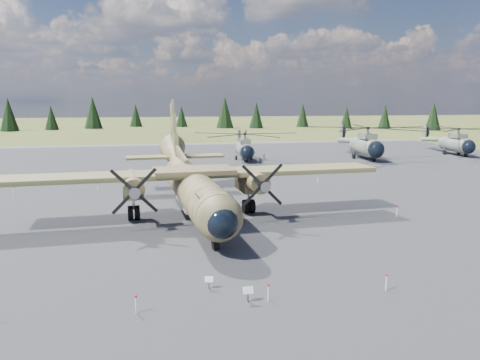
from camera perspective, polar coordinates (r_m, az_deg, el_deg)
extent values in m
plane|color=brown|center=(34.71, -5.76, -5.83)|extent=(500.00, 500.00, 0.00)
cube|color=slate|center=(44.38, -7.19, -2.45)|extent=(120.00, 120.00, 0.04)
cylinder|color=#404324|center=(36.65, -5.56, -1.17)|extent=(3.67, 18.79, 2.91)
sphere|color=#404324|center=(27.67, -2.53, -4.67)|extent=(2.96, 2.96, 2.85)
sphere|color=black|center=(27.14, -2.28, -5.06)|extent=(2.18, 2.18, 2.09)
cube|color=black|center=(29.08, -3.22, -2.40)|extent=(2.14, 1.74, 0.57)
cone|color=#404324|center=(48.49, -7.83, 2.72)|extent=(3.14, 7.25, 4.37)
cube|color=#919496|center=(37.90, -5.77, -2.66)|extent=(2.23, 6.30, 0.52)
cube|color=#32361C|center=(36.96, -5.71, 0.79)|extent=(30.22, 4.76, 0.36)
cube|color=#404324|center=(36.92, -5.72, 1.14)|extent=(6.38, 3.99, 0.36)
cylinder|color=#404324|center=(36.34, -12.92, -0.47)|extent=(1.78, 5.46, 1.56)
cube|color=#404324|center=(37.28, -12.91, -1.27)|extent=(1.70, 3.59, 0.83)
cone|color=gray|center=(33.02, -12.74, -1.46)|extent=(0.83, 0.97, 0.79)
cylinder|color=black|center=(37.64, -12.81, -3.91)|extent=(0.96, 1.18, 1.14)
cylinder|color=#404324|center=(37.73, 1.40, 0.14)|extent=(1.78, 5.46, 1.56)
cube|color=#404324|center=(38.63, 1.06, -0.65)|extent=(1.70, 3.59, 0.83)
cone|color=gray|center=(34.54, 2.93, -0.75)|extent=(0.83, 0.97, 0.79)
cylinder|color=black|center=(38.98, 1.06, -3.20)|extent=(0.96, 1.18, 1.14)
cube|color=#404324|center=(44.53, -7.25, 2.93)|extent=(0.61, 7.84, 1.74)
cube|color=#32361C|center=(49.00, -7.90, 2.85)|extent=(10.05, 2.69, 0.23)
cylinder|color=gray|center=(29.12, -3.03, -6.11)|extent=(0.15, 0.15, 0.93)
cylinder|color=black|center=(29.34, -3.02, -7.53)|extent=(0.40, 0.98, 0.97)
cylinder|color=#65685B|center=(73.07, 0.57, 3.67)|extent=(2.94, 6.73, 2.27)
sphere|color=black|center=(69.86, 0.88, 3.36)|extent=(2.29, 2.29, 2.08)
sphere|color=#65685B|center=(76.30, 0.29, 3.92)|extent=(2.29, 2.29, 2.08)
cube|color=#65685B|center=(72.58, 0.60, 4.78)|extent=(1.84, 3.05, 0.68)
cylinder|color=gray|center=(72.53, 0.60, 5.31)|extent=(0.36, 0.36, 0.91)
cylinder|color=#65685B|center=(79.63, 0.02, 4.39)|extent=(1.57, 7.78, 1.30)
cube|color=#65685B|center=(82.91, -0.23, 5.38)|extent=(0.33, 1.28, 2.18)
cylinder|color=black|center=(82.94, -0.01, 5.38)|extent=(0.30, 2.35, 2.36)
cylinder|color=black|center=(70.54, 0.82, 2.38)|extent=(0.32, 0.64, 0.62)
cylinder|color=black|center=(74.17, -0.47, 2.74)|extent=(0.35, 0.75, 0.73)
cylinder|color=gray|center=(74.11, -0.47, 3.10)|extent=(0.14, 0.14, 1.31)
cylinder|color=black|center=(74.44, 1.41, 2.76)|extent=(0.35, 0.75, 0.73)
cylinder|color=gray|center=(74.39, 1.41, 3.12)|extent=(0.14, 0.14, 1.31)
cylinder|color=#65685B|center=(77.08, 15.11, 3.91)|extent=(3.43, 8.09, 2.73)
sphere|color=black|center=(73.46, 16.25, 3.55)|extent=(2.73, 2.73, 2.51)
sphere|color=#65685B|center=(80.72, 14.07, 4.19)|extent=(2.73, 2.73, 2.51)
cube|color=#65685B|center=(76.53, 15.29, 5.18)|extent=(2.17, 3.65, 0.82)
cylinder|color=gray|center=(76.47, 15.31, 5.79)|extent=(0.43, 0.43, 1.09)
cylinder|color=#65685B|center=(84.52, 13.09, 4.72)|extent=(1.75, 9.38, 1.56)
cube|color=#65685B|center=(88.28, 12.22, 5.84)|extent=(0.38, 1.55, 2.62)
cylinder|color=black|center=(88.40, 12.45, 5.84)|extent=(0.32, 2.84, 2.84)
cylinder|color=black|center=(74.23, 16.00, 2.43)|extent=(0.37, 0.77, 0.74)
cylinder|color=black|center=(77.92, 13.69, 2.85)|extent=(0.41, 0.90, 0.87)
cylinder|color=gray|center=(77.86, 13.71, 3.27)|extent=(0.17, 0.17, 1.59)
cylinder|color=black|center=(79.00, 15.70, 2.85)|extent=(0.41, 0.90, 0.87)
cylinder|color=gray|center=(78.94, 15.72, 3.27)|extent=(0.17, 0.17, 1.59)
cylinder|color=#65685B|center=(88.71, 24.84, 3.92)|extent=(3.07, 7.27, 2.46)
sphere|color=black|center=(85.74, 26.08, 3.64)|extent=(2.45, 2.45, 2.26)
sphere|color=#65685B|center=(91.73, 23.68, 4.16)|extent=(2.45, 2.45, 2.26)
cube|color=#65685B|center=(88.26, 25.05, 4.91)|extent=(1.94, 3.28, 0.74)
cylinder|color=gray|center=(88.22, 25.08, 5.39)|extent=(0.38, 0.38, 0.98)
cylinder|color=#65685B|center=(94.88, 22.57, 4.60)|extent=(1.56, 8.44, 1.41)
cube|color=#65685B|center=(98.01, 21.56, 5.52)|extent=(0.34, 1.39, 2.36)
cylinder|color=black|center=(98.18, 21.73, 5.51)|extent=(0.28, 2.55, 2.56)
cylinder|color=black|center=(86.36, 25.80, 2.77)|extent=(0.33, 0.69, 0.67)
cylinder|color=black|center=(89.16, 23.65, 3.11)|extent=(0.36, 0.81, 0.79)
cylinder|color=gray|center=(89.11, 23.68, 3.44)|extent=(0.15, 0.15, 1.43)
cylinder|color=black|center=(90.54, 25.10, 3.09)|extent=(0.36, 0.81, 0.79)
cylinder|color=gray|center=(90.49, 25.13, 3.42)|extent=(0.15, 0.15, 1.43)
cube|color=gray|center=(23.78, -3.81, -12.50)|extent=(0.09, 0.09, 0.52)
cube|color=silver|center=(23.64, -3.80, -11.98)|extent=(0.45, 0.27, 0.29)
cube|color=gray|center=(22.30, 0.95, -13.92)|extent=(0.09, 0.09, 0.60)
cube|color=silver|center=(22.14, 0.98, -13.28)|extent=(0.49, 0.21, 0.34)
cylinder|color=silver|center=(21.64, -12.55, -14.63)|extent=(0.07, 0.07, 0.80)
cylinder|color=red|center=(21.49, -12.59, -13.66)|extent=(0.12, 0.12, 0.10)
cylinder|color=silver|center=(22.35, 3.48, -13.61)|extent=(0.07, 0.07, 0.80)
cylinder|color=red|center=(22.19, 3.49, -12.66)|extent=(0.12, 0.12, 0.10)
cylinder|color=silver|center=(24.54, 17.41, -11.87)|extent=(0.07, 0.07, 0.80)
cylinder|color=red|center=(24.40, 17.45, -11.00)|extent=(0.12, 0.12, 0.10)
cylinder|color=silver|center=(51.57, -25.82, -1.21)|extent=(0.07, 0.07, 0.80)
cylinder|color=red|center=(51.50, -25.85, -0.77)|extent=(0.12, 0.12, 0.10)
cylinder|color=silver|center=(50.25, -16.93, -0.92)|extent=(0.07, 0.07, 0.80)
cylinder|color=red|center=(50.18, -16.95, -0.47)|extent=(0.12, 0.12, 0.10)
cylinder|color=silver|center=(50.18, -7.80, -0.61)|extent=(0.07, 0.07, 0.80)
cylinder|color=red|center=(50.11, -7.81, -0.16)|extent=(0.12, 0.12, 0.10)
cylinder|color=silver|center=(51.37, 1.13, -0.28)|extent=(0.07, 0.07, 0.80)
cylinder|color=red|center=(51.31, 1.13, 0.16)|extent=(0.12, 0.12, 0.10)
cylinder|color=silver|center=(53.74, 9.46, 0.03)|extent=(0.07, 0.07, 0.80)
cylinder|color=red|center=(53.68, 9.48, 0.45)|extent=(0.12, 0.12, 0.10)
cylinder|color=silver|center=(39.84, 18.59, -3.68)|extent=(0.07, 0.07, 0.80)
cylinder|color=red|center=(39.76, 18.62, -3.12)|extent=(0.12, 0.12, 0.10)
cone|color=black|center=(163.34, 22.50, 7.21)|extent=(5.04, 5.04, 9.01)
cone|color=black|center=(169.51, 17.24, 7.40)|extent=(4.50, 4.50, 8.03)
cone|color=black|center=(166.27, 12.84, 7.49)|extent=(4.30, 4.30, 7.67)
cone|color=black|center=(172.97, 7.65, 7.85)|extent=(4.75, 4.75, 8.47)
cone|color=black|center=(164.14, 1.99, 7.93)|extent=(5.05, 5.05, 9.02)
cone|color=black|center=(164.63, -1.85, 8.26)|extent=(6.10, 6.10, 10.90)
cone|color=black|center=(173.76, -7.15, 7.74)|extent=(4.30, 4.30, 7.69)
cone|color=black|center=(177.57, -12.60, 7.70)|extent=(4.58, 4.58, 8.17)
cone|color=black|center=(169.06, -17.49, 7.85)|extent=(6.06, 6.06, 10.81)
cone|color=black|center=(165.53, -22.02, 7.07)|extent=(4.44, 4.44, 7.92)
cone|color=black|center=(163.46, -26.38, 7.18)|extent=(5.79, 5.79, 10.34)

